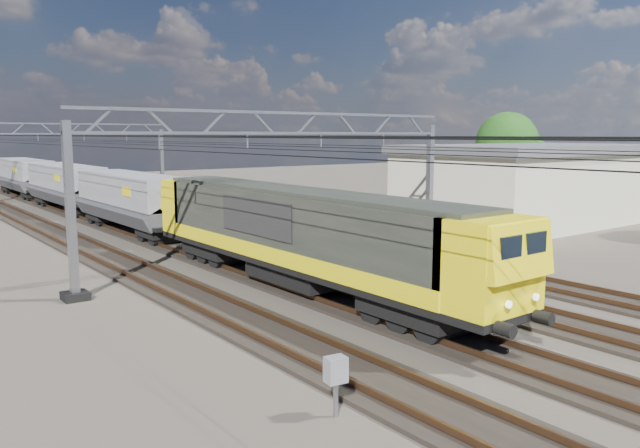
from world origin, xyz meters
TOP-DOWN VIEW (x-y plane):
  - ground at (0.00, 0.00)m, footprint 160.00×160.00m
  - track_outer_west at (-6.00, 0.00)m, footprint 2.60×140.00m
  - track_loco at (-2.00, 0.00)m, footprint 2.60×140.00m
  - track_inner_east at (2.00, 0.00)m, footprint 2.60×140.00m
  - track_outer_east at (6.00, 0.00)m, footprint 2.60×140.00m
  - catenary_gantry_mid at (0.00, 4.00)m, footprint 19.90×0.90m
  - catenary_gantry_far at (0.00, 40.00)m, footprint 19.90×0.90m
  - overhead_wires at (0.00, 8.00)m, footprint 12.03×140.00m
  - locomotive at (-2.00, 0.24)m, footprint 2.76×21.10m
  - hopper_wagon_lead at (-2.00, 17.93)m, footprint 3.38×13.00m
  - hopper_wagon_mid at (-2.00, 32.13)m, footprint 3.38×13.00m
  - hopper_wagon_third at (-2.00, 46.33)m, footprint 3.38×13.00m
  - trackside_cabinet at (-7.88, -9.42)m, footprint 0.50×0.40m
  - industrial_shed at (22.00, 6.00)m, footprint 18.60×10.60m
  - tree_far at (30.32, 13.79)m, footprint 5.80×5.40m

SIDE VIEW (x-z plane):
  - ground at x=0.00m, z-range 0.00..0.00m
  - track_outer_west at x=-6.00m, z-range -0.08..0.22m
  - track_loco at x=-2.00m, z-range -0.08..0.22m
  - track_inner_east at x=2.00m, z-range -0.08..0.22m
  - track_outer_east at x=6.00m, z-range -0.08..0.22m
  - trackside_cabinet at x=-7.88m, z-range 0.36..1.71m
  - hopper_wagon_lead at x=-2.00m, z-range 0.60..3.86m
  - hopper_wagon_mid at x=-2.00m, z-range 0.60..3.86m
  - hopper_wagon_third at x=-2.00m, z-range 0.60..3.86m
  - locomotive at x=-2.00m, z-range 0.52..4.14m
  - industrial_shed at x=22.00m, z-range 0.03..5.43m
  - catenary_gantry_mid at x=0.00m, z-range 0.35..7.46m
  - catenary_gantry_far at x=0.00m, z-range 0.35..7.46m
  - tree_far at x=30.32m, z-range 1.11..9.15m
  - overhead_wires at x=0.00m, z-range 5.48..6.02m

